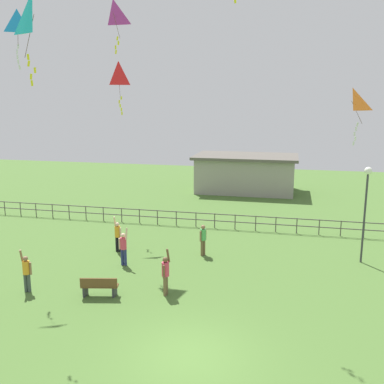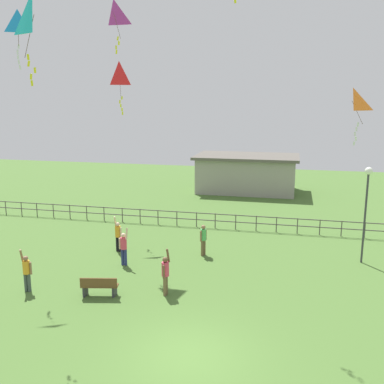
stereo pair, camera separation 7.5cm
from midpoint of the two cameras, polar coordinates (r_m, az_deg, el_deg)
name	(u,v)px [view 2 (the right image)]	position (r m, az deg, el deg)	size (l,w,h in m)	color
ground_plane	(189,356)	(14.48, -0.25, -20.77)	(80.00, 80.00, 0.00)	#476B2D
lamppost	(367,195)	(22.37, 22.12, -0.33)	(0.36, 0.36, 4.77)	#38383D
park_bench	(99,286)	(18.37, -11.99, -12.00)	(1.55, 0.72, 0.85)	brown
person_0	(165,273)	(17.98, -3.40, -10.56)	(0.30, 0.50, 1.92)	brown
person_1	(203,238)	(22.37, 1.60, -6.07)	(0.30, 0.44, 1.62)	brown
person_2	(124,246)	(21.30, -8.89, -7.08)	(0.49, 0.32, 1.90)	navy
person_3	(118,234)	(23.25, -9.63, -5.52)	(0.48, 0.35, 1.88)	black
person_5	(27,271)	(19.51, -20.85, -9.65)	(0.49, 0.29, 1.84)	#3F4C47
kite_0	(352,103)	(22.03, 20.45, 10.97)	(1.22, 1.25, 2.59)	orange
kite_1	(114,15)	(23.39, -10.14, 22.01)	(0.92, 1.13, 2.45)	#B22DB2
kite_2	(18,25)	(21.95, -21.82, 19.74)	(0.91, 0.82, 2.56)	#198CD1
kite_3	(119,76)	(26.59, -9.45, 14.86)	(1.03, 0.99, 3.05)	red
kite_5	(34,18)	(17.03, -20.00, 20.78)	(0.89, 0.84, 3.17)	#19B2B2
waterfront_railing	(236,220)	(27.04, 5.94, -3.67)	(36.03, 0.06, 0.95)	#4C4742
pavilion_building	(247,173)	(38.57, 7.27, 2.49)	(8.92, 5.50, 3.21)	gray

